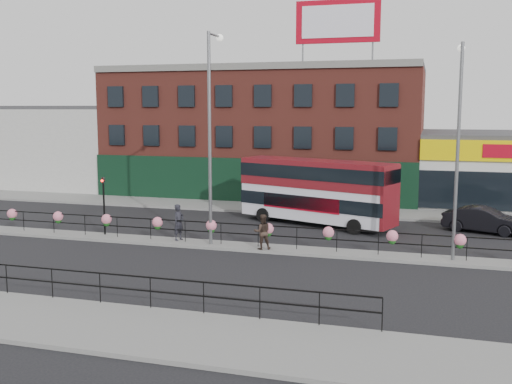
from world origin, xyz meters
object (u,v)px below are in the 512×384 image
(double_decker_bus, at_px, (317,185))
(pedestrian_b, at_px, (262,232))
(car, at_px, (484,220))
(lamp_column_west, at_px, (211,120))
(pedestrian_a, at_px, (179,222))
(lamp_column_east, at_px, (458,132))

(double_decker_bus, distance_m, pedestrian_b, 7.89)
(car, bearing_deg, lamp_column_west, 135.69)
(car, bearing_deg, pedestrian_a, 132.31)
(double_decker_bus, distance_m, car, 9.82)
(pedestrian_a, height_order, pedestrian_b, pedestrian_a)
(pedestrian_b, bearing_deg, lamp_column_west, -35.39)
(double_decker_bus, xyz_separation_m, pedestrian_a, (-6.11, -6.91, -1.33))
(car, relative_size, pedestrian_a, 2.47)
(pedestrian_b, relative_size, lamp_column_west, 0.16)
(double_decker_bus, distance_m, pedestrian_a, 9.32)
(car, distance_m, lamp_column_east, 9.30)
(lamp_column_east, bearing_deg, pedestrian_a, 179.96)
(car, relative_size, lamp_column_east, 0.48)
(lamp_column_east, bearing_deg, pedestrian_b, -175.33)
(double_decker_bus, distance_m, lamp_column_east, 10.99)
(double_decker_bus, bearing_deg, pedestrian_b, -99.53)
(lamp_column_west, bearing_deg, pedestrian_a, 176.79)
(car, bearing_deg, double_decker_bus, 110.08)
(car, xyz_separation_m, lamp_column_east, (-1.90, -7.41, 5.28))
(lamp_column_west, relative_size, lamp_column_east, 1.09)
(car, height_order, lamp_column_west, lamp_column_west)
(pedestrian_b, distance_m, lamp_column_west, 6.24)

